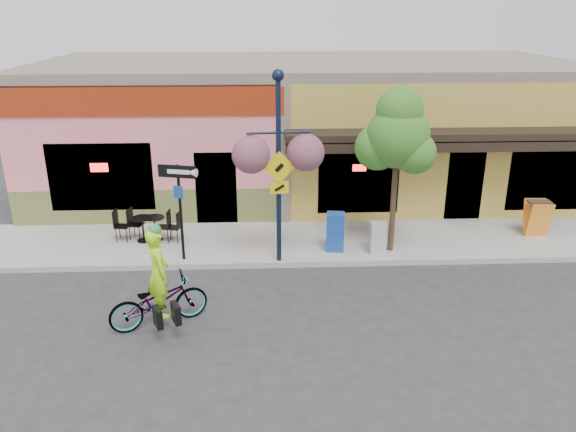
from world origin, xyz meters
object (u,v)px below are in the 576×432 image
at_px(bicycle, 159,301).
at_px(cyclist_rider, 159,284).
at_px(lamp_post, 279,170).
at_px(one_way_sign, 181,213).
at_px(building, 308,125).
at_px(newspaper_box_blue, 335,232).
at_px(street_tree, 395,171).
at_px(newspaper_box_grey, 378,238).

distance_m(bicycle, cyclist_rider, 0.41).
relative_size(cyclist_rider, lamp_post, 0.40).
bearing_deg(bicycle, one_way_sign, -26.47).
bearing_deg(building, newspaper_box_blue, -87.65).
distance_m(one_way_sign, street_tree, 5.49).
distance_m(building, street_tree, 6.56).
bearing_deg(building, bicycle, -111.61).
xyz_separation_m(bicycle, newspaper_box_blue, (4.05, 3.32, 0.12)).
distance_m(newspaper_box_grey, street_tree, 1.80).
bearing_deg(lamp_post, building, 73.58).
xyz_separation_m(newspaper_box_blue, newspaper_box_grey, (1.09, -0.22, -0.10)).
bearing_deg(bicycle, lamp_post, -67.21).
distance_m(bicycle, newspaper_box_blue, 5.24).
bearing_deg(building, newspaper_box_grey, -78.29).
height_order(one_way_sign, street_tree, street_tree).
bearing_deg(street_tree, newspaper_box_grey, -158.24).
relative_size(building, street_tree, 4.21).
distance_m(building, bicycle, 10.44).
distance_m(lamp_post, newspaper_box_blue, 2.46).
height_order(lamp_post, newspaper_box_grey, lamp_post).
bearing_deg(street_tree, bicycle, -149.56).
height_order(building, lamp_post, lamp_post).
bearing_deg(building, one_way_sign, -118.83).
height_order(bicycle, newspaper_box_grey, bicycle).
relative_size(lamp_post, one_way_sign, 1.91).
relative_size(newspaper_box_blue, street_tree, 0.24).
xyz_separation_m(lamp_post, newspaper_box_grey, (2.58, 0.36, -1.96)).
bearing_deg(one_way_sign, street_tree, 17.53).
xyz_separation_m(cyclist_rider, newspaper_box_blue, (4.00, 3.32, -0.28)).
distance_m(newspaper_box_blue, street_tree, 2.21).
xyz_separation_m(cyclist_rider, lamp_post, (2.51, 2.73, 1.59)).
xyz_separation_m(bicycle, street_tree, (5.52, 3.25, 1.77)).
distance_m(bicycle, one_way_sign, 3.03).
xyz_separation_m(building, lamp_post, (-1.24, -6.85, 0.28)).
xyz_separation_m(building, cyclist_rider, (-3.74, -9.58, -1.31)).
bearing_deg(street_tree, one_way_sign, -176.38).
xyz_separation_m(newspaper_box_grey, street_tree, (0.39, 0.15, 1.75)).
bearing_deg(bicycle, newspaper_box_blue, -74.79).
height_order(lamp_post, one_way_sign, lamp_post).
distance_m(cyclist_rider, newspaper_box_grey, 5.97).
height_order(building, cyclist_rider, building).
distance_m(building, cyclist_rider, 10.37).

